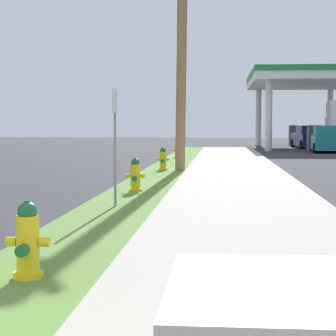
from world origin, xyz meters
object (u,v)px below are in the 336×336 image
Objects in this scene: utility_pole_midground at (182,25)px; car_teal_by_near_pump at (328,140)px; fire_hydrant_nearest at (28,244)px; fire_hydrant_third at (163,160)px; street_sign_post at (115,122)px; car_navy_by_far_pump at (310,138)px; fire_hydrant_second at (135,177)px; fire_hydrant_fourth at (177,150)px.

car_teal_by_near_pump is (7.55, 17.45, -4.06)m from utility_pole_midground.
fire_hydrant_nearest is 1.00× the size of fire_hydrant_third.
street_sign_post is (-0.07, 5.34, 1.19)m from fire_hydrant_nearest.
utility_pole_midground is 25.89m from car_navy_by_far_pump.
car_navy_by_far_pump reaches higher than fire_hydrant_second.
car_teal_by_near_pump is (8.13, 31.76, 0.28)m from fire_hydrant_nearest.
street_sign_post is (0.09, -17.45, 1.19)m from fire_hydrant_fourth.
street_sign_post is (-0.64, -8.97, -3.14)m from utility_pole_midground.
car_teal_by_near_pump reaches higher than fire_hydrant_fourth.
fire_hydrant_nearest is 0.35× the size of street_sign_post.
fire_hydrant_second is 14.92m from fire_hydrant_fourth.
street_sign_post is at bearing -90.36° from fire_hydrant_second.
fire_hydrant_nearest is 22.80m from fire_hydrant_fourth.
fire_hydrant_second is 31.94m from car_navy_by_far_pump.
car_navy_by_far_pump is at bearing 90.64° from car_teal_by_near_pump.
car_navy_by_far_pump is (-0.08, 7.00, 0.00)m from car_teal_by_near_pump.
car_navy_by_far_pump reaches higher than fire_hydrant_third.
street_sign_post is at bearing -107.24° from car_teal_by_near_pump.
car_navy_by_far_pump is (8.21, 15.97, 0.28)m from fire_hydrant_fourth.
utility_pole_midground is at bearing 87.69° from fire_hydrant_nearest.
fire_hydrant_nearest is 0.16× the size of car_teal_by_near_pump.
car_teal_by_near_pump is at bearing -89.36° from car_navy_by_far_pump.
fire_hydrant_third is 0.35× the size of street_sign_post.
fire_hydrant_third is at bearing 89.97° from street_sign_post.
fire_hydrant_nearest is 5.47m from street_sign_post.
utility_pole_midground reaches higher than fire_hydrant_nearest.
car_navy_by_far_pump is (8.12, 33.42, -0.91)m from street_sign_post.
fire_hydrant_nearest is 1.00× the size of fire_hydrant_fourth.
street_sign_post reaches higher than car_teal_by_near_pump.
fire_hydrant_second is at bearing 89.64° from street_sign_post.
fire_hydrant_fourth is 17.49m from street_sign_post.
fire_hydrant_fourth is 0.16× the size of car_teal_by_near_pump.
car_navy_by_far_pump is (8.10, 30.89, 0.28)m from fire_hydrant_second.
fire_hydrant_fourth is at bearing 90.30° from street_sign_post.
fire_hydrant_nearest and fire_hydrant_second have the same top height.
fire_hydrant_fourth is (-0.10, 8.20, 0.00)m from fire_hydrant_third.
utility_pole_midground is at bearing -107.00° from car_navy_by_far_pump.
utility_pole_midground is 19.45m from car_teal_by_near_pump.
fire_hydrant_third is (-0.01, 6.73, 0.00)m from fire_hydrant_second.
street_sign_post is at bearing 90.72° from fire_hydrant_nearest.
street_sign_post is (-0.01, -9.26, 1.19)m from fire_hydrant_third.
fire_hydrant_nearest is 32.79m from car_teal_by_near_pump.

